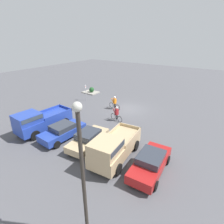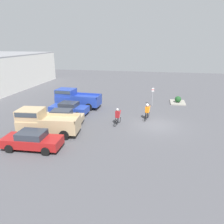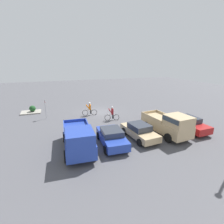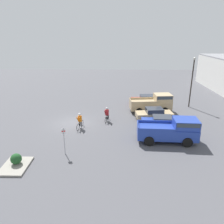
{
  "view_description": "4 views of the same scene",
  "coord_description": "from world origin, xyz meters",
  "px_view_note": "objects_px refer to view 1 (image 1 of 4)",
  "views": [
    {
      "loc": [
        -10.15,
        18.74,
        8.68
      ],
      "look_at": [
        -0.39,
        4.38,
        1.2
      ],
      "focal_mm": 28.0,
      "sensor_mm": 36.0,
      "label": 1
    },
    {
      "loc": [
        -20.52,
        0.36,
        7.85
      ],
      "look_at": [
        -0.39,
        4.38,
        1.2
      ],
      "focal_mm": 35.0,
      "sensor_mm": 36.0,
      "label": 2
    },
    {
      "loc": [
        5.94,
        22.41,
        6.94
      ],
      "look_at": [
        -0.39,
        4.38,
        1.2
      ],
      "focal_mm": 28.0,
      "sensor_mm": 36.0,
      "label": 3
    },
    {
      "loc": [
        22.82,
        4.83,
        9.44
      ],
      "look_at": [
        -0.39,
        4.38,
        1.2
      ],
      "focal_mm": 35.0,
      "sensor_mm": 36.0,
      "label": 4
    }
  ],
  "objects_px": {
    "pickup_truck_1": "(40,120)",
    "fire_lane_sign": "(86,91)",
    "cyclist_0": "(115,102)",
    "cyclist_1": "(117,114)",
    "sedan_1": "(88,139)",
    "lamppost": "(82,168)",
    "sedan_2": "(63,131)",
    "pickup_truck_0": "(113,147)",
    "shrub": "(92,90)",
    "sedan_0": "(150,163)"
  },
  "relations": [
    {
      "from": "pickup_truck_0",
      "to": "cyclist_1",
      "type": "distance_m",
      "value": 6.91
    },
    {
      "from": "sedan_1",
      "to": "cyclist_0",
      "type": "bearing_deg",
      "value": -71.42
    },
    {
      "from": "pickup_truck_0",
      "to": "cyclist_0",
      "type": "height_order",
      "value": "pickup_truck_0"
    },
    {
      "from": "pickup_truck_0",
      "to": "cyclist_0",
      "type": "bearing_deg",
      "value": -57.08
    },
    {
      "from": "lamppost",
      "to": "cyclist_1",
      "type": "bearing_deg",
      "value": -63.54
    },
    {
      "from": "lamppost",
      "to": "shrub",
      "type": "height_order",
      "value": "lamppost"
    },
    {
      "from": "cyclist_0",
      "to": "cyclist_1",
      "type": "distance_m",
      "value": 3.48
    },
    {
      "from": "fire_lane_sign",
      "to": "lamppost",
      "type": "height_order",
      "value": "lamppost"
    },
    {
      "from": "sedan_1",
      "to": "shrub",
      "type": "height_order",
      "value": "sedan_1"
    },
    {
      "from": "sedan_2",
      "to": "sedan_1",
      "type": "bearing_deg",
      "value": -172.62
    },
    {
      "from": "sedan_1",
      "to": "sedan_0",
      "type": "bearing_deg",
      "value": -179.38
    },
    {
      "from": "sedan_1",
      "to": "fire_lane_sign",
      "type": "distance_m",
      "value": 11.94
    },
    {
      "from": "sedan_1",
      "to": "shrub",
      "type": "xyz_separation_m",
      "value": [
        9.89,
        -12.04,
        -0.13
      ]
    },
    {
      "from": "sedan_1",
      "to": "sedan_2",
      "type": "bearing_deg",
      "value": 7.38
    },
    {
      "from": "sedan_2",
      "to": "shrub",
      "type": "relative_size",
      "value": 5.26
    },
    {
      "from": "pickup_truck_1",
      "to": "fire_lane_sign",
      "type": "relative_size",
      "value": 2.31
    },
    {
      "from": "sedan_0",
      "to": "cyclist_0",
      "type": "bearing_deg",
      "value": -44.48
    },
    {
      "from": "fire_lane_sign",
      "to": "shrub",
      "type": "bearing_deg",
      "value": -61.9
    },
    {
      "from": "sedan_2",
      "to": "cyclist_0",
      "type": "distance_m",
      "value": 8.67
    },
    {
      "from": "lamppost",
      "to": "shrub",
      "type": "distance_m",
      "value": 23.22
    },
    {
      "from": "sedan_2",
      "to": "pickup_truck_1",
      "type": "distance_m",
      "value": 2.88
    },
    {
      "from": "pickup_truck_1",
      "to": "cyclist_1",
      "type": "xyz_separation_m",
      "value": [
        -4.92,
        -6.2,
        -0.33
      ]
    },
    {
      "from": "sedan_2",
      "to": "pickup_truck_1",
      "type": "xyz_separation_m",
      "value": [
        2.83,
        0.32,
        0.46
      ]
    },
    {
      "from": "sedan_1",
      "to": "pickup_truck_1",
      "type": "xyz_separation_m",
      "value": [
        5.63,
        0.69,
        0.48
      ]
    },
    {
      "from": "lamppost",
      "to": "fire_lane_sign",
      "type": "bearing_deg",
      "value": -47.89
    },
    {
      "from": "cyclist_1",
      "to": "lamppost",
      "type": "distance_m",
      "value": 12.8
    },
    {
      "from": "pickup_truck_1",
      "to": "sedan_2",
      "type": "bearing_deg",
      "value": -173.47
    },
    {
      "from": "pickup_truck_1",
      "to": "sedan_1",
      "type": "bearing_deg",
      "value": -173.05
    },
    {
      "from": "cyclist_1",
      "to": "sedan_1",
      "type": "bearing_deg",
      "value": 97.26
    },
    {
      "from": "pickup_truck_0",
      "to": "sedan_1",
      "type": "bearing_deg",
      "value": -7.98
    },
    {
      "from": "sedan_1",
      "to": "cyclist_0",
      "type": "xyz_separation_m",
      "value": [
        2.79,
        -8.3,
        0.21
      ]
    },
    {
      "from": "pickup_truck_0",
      "to": "cyclist_1",
      "type": "bearing_deg",
      "value": -59.07
    },
    {
      "from": "sedan_2",
      "to": "lamppost",
      "type": "xyz_separation_m",
      "value": [
        -7.63,
        5.24,
        3.23
      ]
    },
    {
      "from": "cyclist_0",
      "to": "shrub",
      "type": "xyz_separation_m",
      "value": [
        7.1,
        -3.74,
        -0.34
      ]
    },
    {
      "from": "sedan_0",
      "to": "sedan_2",
      "type": "relative_size",
      "value": 1.04
    },
    {
      "from": "cyclist_0",
      "to": "fire_lane_sign",
      "type": "distance_m",
      "value": 5.37
    },
    {
      "from": "sedan_1",
      "to": "lamppost",
      "type": "bearing_deg",
      "value": 130.79
    },
    {
      "from": "cyclist_1",
      "to": "fire_lane_sign",
      "type": "distance_m",
      "value": 8.1
    },
    {
      "from": "pickup_truck_0",
      "to": "sedan_1",
      "type": "distance_m",
      "value": 2.91
    },
    {
      "from": "sedan_0",
      "to": "fire_lane_sign",
      "type": "bearing_deg",
      "value": -32.28
    },
    {
      "from": "pickup_truck_1",
      "to": "shrub",
      "type": "xyz_separation_m",
      "value": [
        4.26,
        -12.73,
        -0.61
      ]
    },
    {
      "from": "shrub",
      "to": "sedan_2",
      "type": "bearing_deg",
      "value": 119.74
    },
    {
      "from": "sedan_1",
      "to": "fire_lane_sign",
      "type": "bearing_deg",
      "value": -47.07
    },
    {
      "from": "sedan_2",
      "to": "cyclist_1",
      "type": "xyz_separation_m",
      "value": [
        -2.1,
        -5.88,
        0.13
      ]
    },
    {
      "from": "sedan_0",
      "to": "lamppost",
      "type": "relative_size",
      "value": 0.67
    },
    {
      "from": "cyclist_1",
      "to": "fire_lane_sign",
      "type": "relative_size",
      "value": 0.72
    },
    {
      "from": "shrub",
      "to": "sedan_0",
      "type": "bearing_deg",
      "value": 142.27
    },
    {
      "from": "pickup_truck_1",
      "to": "lamppost",
      "type": "xyz_separation_m",
      "value": [
        -10.46,
        4.91,
        2.76
      ]
    },
    {
      "from": "sedan_1",
      "to": "cyclist_1",
      "type": "relative_size",
      "value": 2.54
    },
    {
      "from": "pickup_truck_0",
      "to": "shrub",
      "type": "xyz_separation_m",
      "value": [
        12.73,
        -12.44,
        -0.61
      ]
    }
  ]
}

